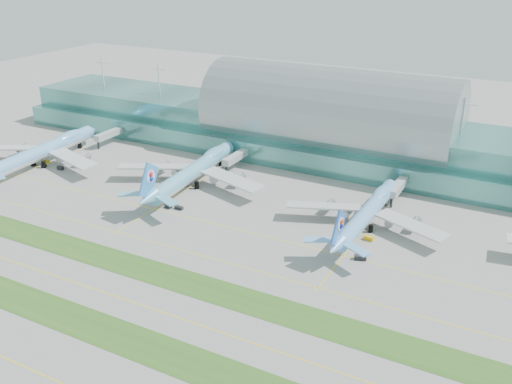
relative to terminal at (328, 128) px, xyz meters
The scene contains 17 objects.
ground 129.58m from the terminal, 90.00° to the right, with size 700.00×700.00×0.00m, color gray.
terminal is the anchor object (origin of this frame).
grass_strip_near 157.43m from the terminal, 90.00° to the right, with size 420.00×12.00×0.08m, color #2D591E.
grass_strip_far 127.58m from the terminal, 90.00° to the right, with size 420.00×12.00×0.08m, color #2D591E.
taxiline_a 177.36m from the terminal, 90.00° to the right, with size 420.00×0.35×0.01m, color yellow.
taxiline_b 143.50m from the terminal, 90.00° to the right, with size 420.00×0.35×0.01m, color yellow.
taxiline_c 111.70m from the terminal, 90.01° to the right, with size 420.00×0.35×0.01m, color yellow.
taxiline_d 89.92m from the terminal, 90.01° to the right, with size 420.00×0.35×0.01m, color yellow.
airliner_a 134.42m from the terminal, 147.74° to the right, with size 69.98×79.69×21.92m.
airliner_b 70.50m from the terminal, 122.03° to the right, with size 69.03×78.61×21.63m.
airliner_c 76.29m from the terminal, 57.52° to the right, with size 60.85×68.96×19.00m.
gse_a 135.00m from the terminal, 147.92° to the right, with size 3.50×1.52×1.26m, color yellow.
gse_b 126.36m from the terminal, 143.68° to the right, with size 3.00×1.65×1.59m, color black.
gse_c 92.27m from the terminal, 111.05° to the right, with size 2.90×1.79×1.30m, color black.
gse_d 90.02m from the terminal, 108.60° to the right, with size 3.38×1.49×1.22m, color black.
gse_e 87.79m from the terminal, 58.92° to the right, with size 3.37×1.63×1.46m, color gold.
gse_f 100.98m from the terminal, 62.36° to the right, with size 3.98×1.84×1.48m, color black.
Camera 1 is at (92.40, -119.11, 93.71)m, focal length 40.00 mm.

